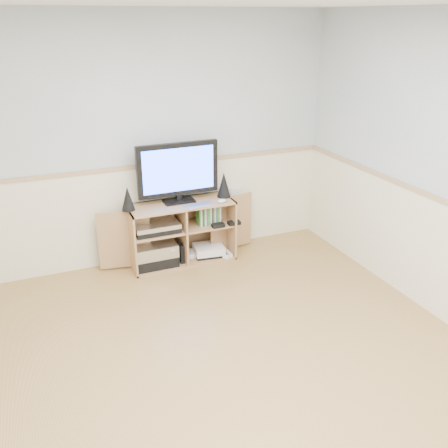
{
  "coord_description": "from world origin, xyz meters",
  "views": [
    {
      "loc": [
        -1.16,
        -2.56,
        2.42
      ],
      "look_at": [
        0.43,
        1.2,
        0.71
      ],
      "focal_mm": 40.0,
      "sensor_mm": 36.0,
      "label": 1
    }
  ],
  "objects_px": {
    "keyboard": "(199,205)",
    "game_consoles": "(207,250)",
    "media_cabinet": "(180,230)",
    "monitor": "(178,171)"
  },
  "relations": [
    {
      "from": "keyboard",
      "to": "game_consoles",
      "type": "height_order",
      "value": "keyboard"
    },
    {
      "from": "keyboard",
      "to": "game_consoles",
      "type": "relative_size",
      "value": 0.63
    },
    {
      "from": "media_cabinet",
      "to": "monitor",
      "type": "height_order",
      "value": "monitor"
    },
    {
      "from": "media_cabinet",
      "to": "game_consoles",
      "type": "relative_size",
      "value": 3.72
    },
    {
      "from": "monitor",
      "to": "game_consoles",
      "type": "relative_size",
      "value": 1.84
    },
    {
      "from": "monitor",
      "to": "keyboard",
      "type": "relative_size",
      "value": 2.92
    },
    {
      "from": "keyboard",
      "to": "game_consoles",
      "type": "xyz_separation_m",
      "value": [
        0.13,
        0.13,
        -0.59
      ]
    },
    {
      "from": "media_cabinet",
      "to": "keyboard",
      "type": "distance_m",
      "value": 0.4
    },
    {
      "from": "monitor",
      "to": "media_cabinet",
      "type": "bearing_deg",
      "value": 90.0
    },
    {
      "from": "keyboard",
      "to": "game_consoles",
      "type": "distance_m",
      "value": 0.61
    }
  ]
}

